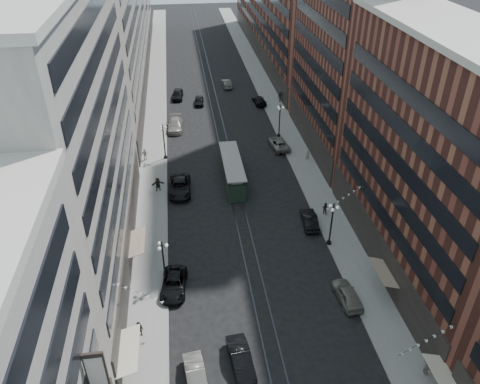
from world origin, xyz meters
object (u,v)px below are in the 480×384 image
car_5 (241,359)px  car_11 (279,144)px  car_9 (178,94)px  pedestrian_8 (307,154)px  car_2 (174,284)px  pedestrian_2 (139,329)px  car_14 (227,83)px  car_4 (347,294)px  car_8 (175,125)px  car_10 (309,220)px  car_13 (199,101)px  car_1 (196,376)px  car_12 (259,100)px  pedestrian_4 (427,366)px  streetcar (232,171)px  lamppost_se_mid (280,120)px  pedestrian_6 (145,154)px  pedestrian_7 (325,208)px  lamppost_sw_far (164,262)px  pedestrian_5 (158,184)px  lamppost_se_far (331,223)px  car_7 (180,187)px  lamppost_sw_mid (164,140)px  pedestrian_9 (280,97)px

car_5 → car_11: (11.34, 38.78, -0.05)m
car_9 → pedestrian_8: pedestrian_8 is taller
car_2 → pedestrian_2: bearing=-113.3°
car_14 → car_4: bearing=90.4°
car_5 → car_8: car_8 is taller
car_4 → car_5: car_5 is taller
car_9 → car_14: car_9 is taller
car_10 → car_13: (-10.79, 39.68, -0.07)m
car_1 → car_8: 48.96m
car_11 → car_12: size_ratio=1.10×
pedestrian_8 → pedestrian_4: bearing=86.9°
car_5 → streetcar: bearing=78.4°
lamppost_se_mid → car_10: lamppost_se_mid is taller
pedestrian_6 → pedestrian_8: (23.88, -3.21, -0.02)m
car_2 → car_12: 50.14m
car_4 → pedestrian_7: size_ratio=3.03×
streetcar → car_14: (3.30, 36.73, -0.72)m
car_13 → car_14: 10.56m
pedestrian_8 → lamppost_sw_far: bearing=44.7°
car_4 → pedestrian_5: size_ratio=2.47×
lamppost_se_far → car_5: 19.10m
car_7 → car_5: bearing=-79.3°
car_5 → pedestrian_4: size_ratio=2.79×
lamppost_se_far → car_1: lamppost_se_far is taller
lamppost_sw_far → pedestrian_2: 7.09m
car_8 → car_9: size_ratio=1.20×
lamppost_sw_far → car_8: lamppost_sw_far is taller
lamppost_sw_mid → car_1: 38.86m
lamppost_sw_far → car_10: bearing=25.0°
car_12 → car_13: bearing=-10.7°
car_10 → pedestrian_6: (-20.09, 18.84, 0.31)m
pedestrian_4 → car_11: size_ratio=0.32×
lamppost_se_mid → car_8: (-16.75, 5.25, -2.24)m
car_2 → car_14: size_ratio=1.16×
car_14 → lamppost_sw_mid: bearing=62.5°
car_12 → car_14: size_ratio=1.08×
lamppost_sw_far → car_5: (6.26, -10.57, -2.30)m
lamppost_sw_mid → streetcar: size_ratio=0.48×
lamppost_sw_far → lamppost_sw_mid: same height
pedestrian_8 → pedestrian_6: bearing=-11.4°
lamppost_se_far → car_4: size_ratio=1.19×
car_11 → streetcar: bearing=40.4°
lamppost_sw_mid → car_1: bearing=-86.5°
car_7 → car_9: size_ratio=1.26×
pedestrian_9 → pedestrian_4: bearing=-113.9°
car_9 → car_14: size_ratio=1.08×
lamppost_sw_far → pedestrian_2: (-2.34, -6.35, -2.14)m
lamppost_sw_mid → lamppost_se_far: (18.40, -23.00, 0.00)m
car_13 → pedestrian_5: bearing=-99.8°
car_5 → car_14: car_5 is taller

